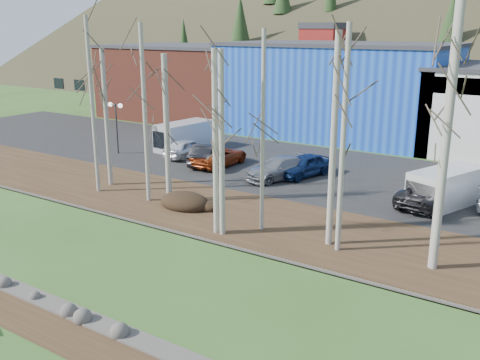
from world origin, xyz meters
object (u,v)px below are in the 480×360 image
Objects in this scene: street_lamp at (116,114)px; van_white at (444,188)px; van_grey at (182,136)px; car_1 at (205,154)px; car_2 at (219,156)px; car_3 at (279,168)px; car_4 at (304,165)px; car_5 at (431,193)px; car_0 at (187,148)px.

street_lamp reaches higher than van_white.
van_white is 21.17m from van_grey.
car_2 is (1.08, 0.20, -0.05)m from car_1.
van_white reaches higher than car_1.
car_4 is at bearing 74.20° from car_3.
car_4 reaches higher than car_5.
van_grey is at bearing -57.46° from car_1.
car_1 is at bearing 9.28° from car_2.
car_0 is at bearing -46.72° from car_1.
car_5 is (18.45, -1.70, 0.02)m from car_0.
van_white is at bearing 5.66° from street_lamp.
car_3 reaches higher than car_2.
car_3 is (14.07, 0.48, -2.40)m from street_lamp.
car_5 reaches higher than car_2.
van_white reaches higher than car_3.
street_lamp is 0.78× the size of van_white.
car_3 is (6.34, -0.51, -0.04)m from car_1.
van_grey is (-11.78, 1.87, 0.35)m from car_4.
street_lamp reaches higher than car_1.
car_2 is at bearing -166.21° from car_3.
van_grey is at bearing -41.22° from car_0.
car_5 is at bearing -3.31° from van_grey.
street_lamp is 9.21m from car_2.
car_2 is 14.97m from car_5.
street_lamp is 24.41m from van_white.
van_white is 0.98× the size of van_grey.
car_0 is 18.53m from car_5.
car_1 reaches higher than car_5.
van_grey reaches higher than car_5.
car_2 is at bearing 169.59° from car_0.
car_1 reaches higher than car_0.
car_4 is at bearing 11.48° from street_lamp.
car_4 reaches higher than car_3.
car_2 is 0.98× the size of van_white.
street_lamp reaches higher than car_5.
car_2 is 1.03× the size of car_3.
van_white is (24.32, 0.60, -2.08)m from street_lamp.
car_0 is at bearing 2.75° from car_5.
van_grey reaches higher than car_2.
street_lamp is at bearing -157.66° from car_4.
street_lamp is at bearing -156.66° from car_3.
car_0 is at bearing -165.16° from car_4.
car_5 is 20.68m from van_grey.
car_1 is 16.59m from van_white.
van_white reaches higher than car_5.
van_grey is at bearing -175.89° from car_3.
car_4 is (6.36, 0.75, 0.04)m from car_2.
car_2 is 0.96× the size of van_grey.
car_0 is (5.31, 1.97, -2.40)m from street_lamp.
street_lamp is at bearing -125.22° from van_grey.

